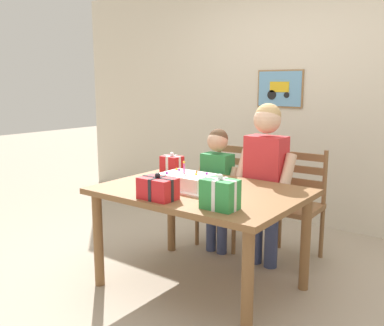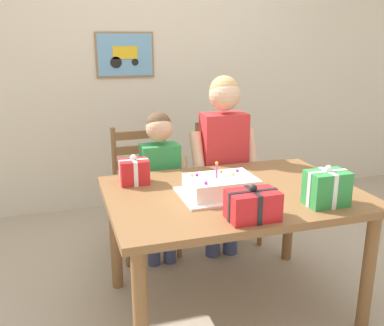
% 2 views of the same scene
% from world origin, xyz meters
% --- Properties ---
extents(ground_plane, '(20.00, 20.00, 0.00)m').
position_xyz_m(ground_plane, '(0.00, 0.00, 0.00)').
color(ground_plane, tan).
extents(back_wall, '(6.40, 0.11, 2.60)m').
position_xyz_m(back_wall, '(-0.00, 1.87, 1.30)').
color(back_wall, beige).
rests_on(back_wall, ground).
extents(dining_table, '(1.39, 0.99, 0.73)m').
position_xyz_m(dining_table, '(0.00, 0.00, 0.64)').
color(dining_table, brown).
rests_on(dining_table, ground).
extents(birthday_cake, '(0.44, 0.34, 0.19)m').
position_xyz_m(birthday_cake, '(-0.09, -0.04, 0.78)').
color(birthday_cake, white).
rests_on(birthday_cake, dining_table).
extents(gift_box_red_large, '(0.21, 0.15, 0.21)m').
position_xyz_m(gift_box_red_large, '(0.37, -0.33, 0.82)').
color(gift_box_red_large, '#2D8E42').
rests_on(gift_box_red_large, dining_table).
extents(gift_box_beside_cake, '(0.17, 0.13, 0.18)m').
position_xyz_m(gift_box_beside_cake, '(-0.50, 0.29, 0.80)').
color(gift_box_beside_cake, red).
rests_on(gift_box_beside_cake, dining_table).
extents(gift_box_corner_small, '(0.24, 0.16, 0.17)m').
position_xyz_m(gift_box_corner_small, '(-0.06, -0.38, 0.80)').
color(gift_box_corner_small, red).
rests_on(gift_box_corner_small, dining_table).
extents(chair_left, '(0.44, 0.44, 0.92)m').
position_xyz_m(chair_left, '(-0.33, 0.89, 0.47)').
color(chair_left, brown).
rests_on(chair_left, ground).
extents(chair_right, '(0.43, 0.43, 0.92)m').
position_xyz_m(chair_right, '(0.32, 0.89, 0.47)').
color(chair_right, brown).
rests_on(chair_right, ground).
extents(child_older, '(0.48, 0.27, 1.31)m').
position_xyz_m(child_older, '(0.18, 0.62, 0.80)').
color(child_older, '#38426B').
rests_on(child_older, ground).
extents(child_younger, '(0.39, 0.22, 1.09)m').
position_xyz_m(child_younger, '(-0.27, 0.62, 0.66)').
color(child_younger, '#38426B').
rests_on(child_younger, ground).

